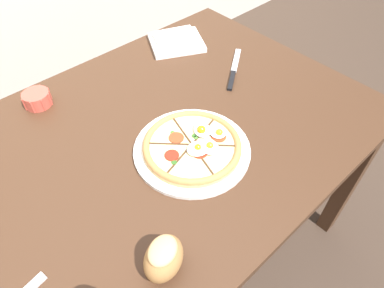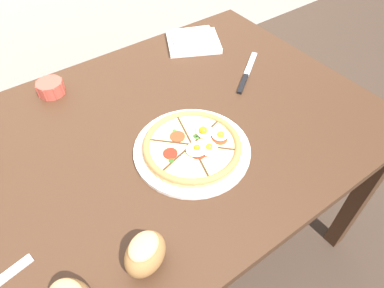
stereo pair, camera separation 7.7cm
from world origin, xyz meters
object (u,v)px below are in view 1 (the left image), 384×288
(dining_table, at_px, (151,158))
(ramekin_bowl, at_px, (37,99))
(pizza, at_px, (193,147))
(knife_spare, at_px, (234,69))
(napkin_folded, at_px, (176,41))
(bread_piece_near, at_px, (163,257))

(dining_table, height_order, ramekin_bowl, ramekin_bowl)
(pizza, xyz_separation_m, knife_spare, (0.38, 0.19, -0.01))
(dining_table, height_order, pizza, pizza)
(ramekin_bowl, bearing_deg, pizza, -64.58)
(dining_table, distance_m, knife_spare, 0.46)
(napkin_folded, distance_m, knife_spare, 0.28)
(ramekin_bowl, xyz_separation_m, knife_spare, (0.61, -0.30, -0.02))
(napkin_folded, relative_size, knife_spare, 1.17)
(ramekin_bowl, bearing_deg, dining_table, -65.08)
(dining_table, xyz_separation_m, knife_spare, (0.44, 0.06, 0.10))
(knife_spare, bearing_deg, pizza, 170.94)
(pizza, relative_size, napkin_folded, 1.30)
(ramekin_bowl, height_order, knife_spare, ramekin_bowl)
(ramekin_bowl, relative_size, bread_piece_near, 0.72)
(napkin_folded, bearing_deg, dining_table, -140.20)
(napkin_folded, distance_m, bread_piece_near, 0.91)
(dining_table, bearing_deg, napkin_folded, 39.80)
(dining_table, distance_m, ramekin_bowl, 0.42)
(ramekin_bowl, relative_size, knife_spare, 0.42)
(dining_table, relative_size, pizza, 4.27)
(napkin_folded, xyz_separation_m, bread_piece_near, (-0.61, -0.67, 0.03))
(bread_piece_near, bearing_deg, dining_table, 57.88)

